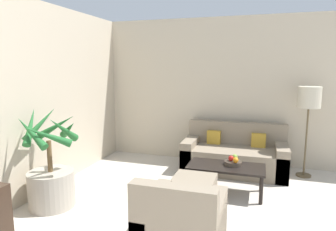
% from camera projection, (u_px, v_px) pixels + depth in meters
% --- Properties ---
extents(wall_back, '(7.60, 0.06, 2.70)m').
position_uv_depth(wall_back, '(265.00, 92.00, 5.38)').
color(wall_back, beige).
rests_on(wall_back, ground_plane).
extents(potted_palm, '(0.75, 0.82, 1.31)m').
position_uv_depth(potted_palm, '(51.00, 177.00, 3.86)').
color(potted_palm, '#ADA393').
rests_on(potted_palm, ground_plane).
extents(sofa_loveseat, '(1.73, 0.84, 0.82)m').
position_uv_depth(sofa_loveseat, '(234.00, 156.00, 5.20)').
color(sofa_loveseat, gray).
rests_on(sofa_loveseat, ground_plane).
extents(floor_lamp, '(0.35, 0.35, 1.49)m').
position_uv_depth(floor_lamp, '(309.00, 101.00, 4.79)').
color(floor_lamp, brown).
rests_on(floor_lamp, ground_plane).
extents(coffee_table, '(1.08, 0.54, 0.41)m').
position_uv_depth(coffee_table, '(226.00, 169.00, 4.27)').
color(coffee_table, black).
rests_on(coffee_table, ground_plane).
extents(fruit_bowl, '(0.25, 0.25, 0.06)m').
position_uv_depth(fruit_bowl, '(233.00, 163.00, 4.28)').
color(fruit_bowl, '#42382D').
rests_on(fruit_bowl, coffee_table).
extents(apple_red, '(0.08, 0.08, 0.08)m').
position_uv_depth(apple_red, '(231.00, 158.00, 4.28)').
color(apple_red, red).
rests_on(apple_red, fruit_bowl).
extents(apple_green, '(0.08, 0.08, 0.08)m').
position_uv_depth(apple_green, '(235.00, 157.00, 4.33)').
color(apple_green, olive).
rests_on(apple_green, fruit_bowl).
extents(orange_fruit, '(0.08, 0.08, 0.08)m').
position_uv_depth(orange_fruit, '(236.00, 160.00, 4.19)').
color(orange_fruit, orange).
rests_on(orange_fruit, fruit_bowl).
extents(armchair, '(0.79, 0.84, 0.79)m').
position_uv_depth(armchair, '(182.00, 224.00, 2.97)').
color(armchair, gray).
rests_on(armchair, ground_plane).
extents(ottoman, '(0.53, 0.55, 0.41)m').
position_uv_depth(ottoman, '(193.00, 193.00, 3.82)').
color(ottoman, gray).
rests_on(ottoman, ground_plane).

